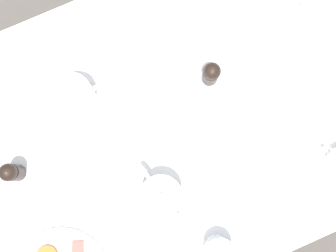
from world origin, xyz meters
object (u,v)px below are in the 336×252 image
at_px(pepper_grinder, 12,173).
at_px(knife_by_plate, 179,28).
at_px(teapot_far, 73,96).
at_px(water_glass_short, 219,251).
at_px(salt_grinder, 211,74).
at_px(fork_by_plate, 281,210).
at_px(teapot_near, 161,195).
at_px(teacup_with_saucer_right, 283,3).
at_px(spoon_for_tea, 287,87).

distance_m(pepper_grinder, knife_by_plate, 0.62).
xyz_separation_m(teapot_far, water_glass_short, (0.54, 0.19, -0.01)).
height_order(water_glass_short, salt_grinder, salt_grinder).
bearing_deg(water_glass_short, fork_by_plate, 96.69).
relative_size(teapot_near, fork_by_plate, 1.31).
xyz_separation_m(teacup_with_saucer_right, pepper_grinder, (0.14, -0.88, 0.03)).
height_order(teapot_near, teapot_far, same).
bearing_deg(teapot_near, salt_grinder, 122.48).
distance_m(teapot_near, knife_by_plate, 0.48).
bearing_deg(fork_by_plate, salt_grinder, -176.22).
bearing_deg(pepper_grinder, knife_by_plate, 109.25).
relative_size(teacup_with_saucer_right, pepper_grinder, 1.40).
height_order(teapot_far, fork_by_plate, teapot_far).
bearing_deg(teacup_with_saucer_right, pepper_grinder, -80.79).
bearing_deg(knife_by_plate, teapot_near, -29.84).
relative_size(knife_by_plate, spoon_for_tea, 1.14).
relative_size(teapot_far, water_glass_short, 2.39).
height_order(teapot_near, teacup_with_saucer_right, teapot_near).
relative_size(pepper_grinder, spoon_for_tea, 0.71).
bearing_deg(pepper_grinder, fork_by_plate, 58.31).
xyz_separation_m(teapot_near, water_glass_short, (0.20, 0.08, -0.01)).
bearing_deg(teapot_far, fork_by_plate, -49.74).
xyz_separation_m(teacup_with_saucer_right, salt_grinder, (0.11, -0.28, 0.03)).
distance_m(pepper_grinder, fork_by_plate, 0.74).
bearing_deg(pepper_grinder, teapot_far, 119.24).
relative_size(teapot_near, spoon_for_tea, 1.26).
relative_size(water_glass_short, fork_by_plate, 0.55).
bearing_deg(fork_by_plate, water_glass_short, -83.31).
distance_m(teapot_near, fork_by_plate, 0.34).
height_order(teacup_with_saucer_right, water_glass_short, water_glass_short).
bearing_deg(teapot_far, water_glass_short, -67.65).
xyz_separation_m(salt_grinder, fork_by_plate, (0.42, 0.03, -0.05)).
distance_m(water_glass_short, spoon_for_tea, 0.50).
bearing_deg(teapot_far, teacup_with_saucer_right, 3.81).
relative_size(teapot_near, salt_grinder, 1.79).
distance_m(knife_by_plate, spoon_for_tea, 0.35).
bearing_deg(spoon_for_tea, knife_by_plate, -143.43).
height_order(salt_grinder, spoon_for_tea, salt_grinder).
bearing_deg(knife_by_plate, water_glass_short, -14.46).
height_order(teacup_with_saucer_right, spoon_for_tea, teacup_with_saucer_right).
relative_size(teapot_near, teacup_with_saucer_right, 1.28).
distance_m(fork_by_plate, knife_by_plate, 0.59).
xyz_separation_m(teapot_near, salt_grinder, (-0.25, 0.26, 0.01)).
bearing_deg(salt_grinder, pepper_grinder, -86.95).
distance_m(pepper_grinder, spoon_for_tea, 0.80).
xyz_separation_m(teapot_far, fork_by_plate, (0.52, 0.40, -0.05)).
distance_m(teapot_far, water_glass_short, 0.57).
bearing_deg(salt_grinder, teapot_far, -104.57).
height_order(teapot_near, fork_by_plate, teapot_near).
bearing_deg(water_glass_short, salt_grinder, 158.28).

